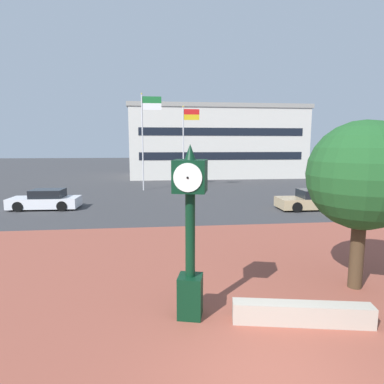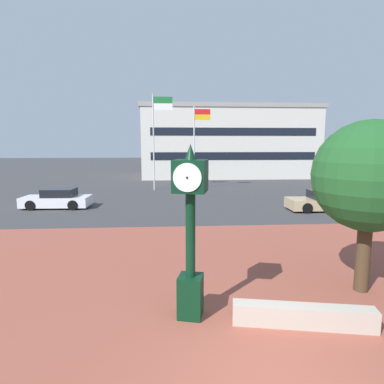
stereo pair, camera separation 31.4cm
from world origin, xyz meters
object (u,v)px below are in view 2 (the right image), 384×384
at_px(car_street_near, 324,201).
at_px(flagpole_secondary, 196,141).
at_px(street_clock, 190,229).
at_px(car_street_mid, 57,199).
at_px(plaza_tree, 373,179).
at_px(civic_building, 226,142).
at_px(flagpole_primary, 156,132).

distance_m(car_street_near, flagpole_secondary, 13.10).
xyz_separation_m(street_clock, car_street_mid, (-7.90, 14.30, -1.62)).
bearing_deg(car_street_mid, plaza_tree, -133.25).
relative_size(flagpole_secondary, civic_building, 0.34).
bearing_deg(civic_building, street_clock, -101.15).
xyz_separation_m(street_clock, car_street_near, (9.24, 12.29, -1.62)).
relative_size(street_clock, flagpole_primary, 0.48).
distance_m(plaza_tree, car_street_mid, 18.67).
height_order(car_street_near, car_street_mid, same).
relative_size(street_clock, car_street_near, 0.95).
bearing_deg(car_street_near, street_clock, 143.63).
bearing_deg(plaza_tree, street_clock, -166.98).
height_order(car_street_near, flagpole_primary, flagpole_primary).
xyz_separation_m(car_street_mid, flagpole_primary, (6.23, 8.13, 4.70)).
height_order(flagpole_secondary, civic_building, civic_building).
xyz_separation_m(street_clock, flagpole_primary, (-1.67, 22.43, 3.08)).
distance_m(car_street_near, civic_building, 23.91).
height_order(car_street_near, flagpole_secondary, flagpole_secondary).
bearing_deg(plaza_tree, car_street_mid, 134.78).
bearing_deg(street_clock, flagpole_secondary, 99.20).
xyz_separation_m(flagpole_primary, flagpole_secondary, (3.60, -0.00, -0.78)).
height_order(plaza_tree, car_street_mid, plaza_tree).
distance_m(car_street_mid, flagpole_primary, 11.27).
distance_m(car_street_mid, civic_building, 26.47).
xyz_separation_m(plaza_tree, flagpole_primary, (-6.78, 21.25, 2.07)).
distance_m(street_clock, civic_building, 36.54).
xyz_separation_m(car_street_near, civic_building, (-2.19, 23.49, 3.91)).
xyz_separation_m(flagpole_primary, civic_building, (8.72, 13.35, -0.80)).
bearing_deg(civic_building, car_street_near, -84.68).
relative_size(street_clock, plaza_tree, 0.86).
relative_size(flagpole_primary, flagpole_secondary, 1.14).
height_order(car_street_near, civic_building, civic_building).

